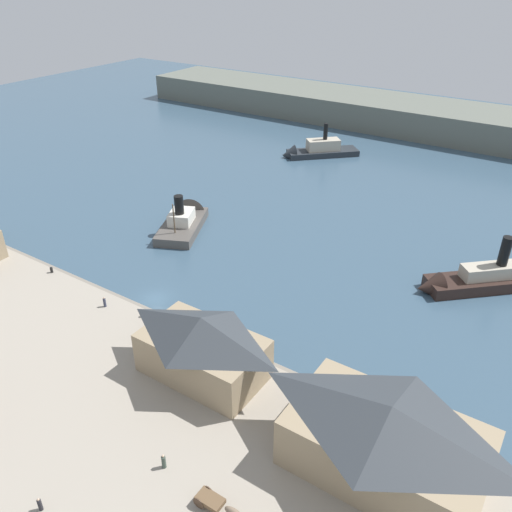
{
  "coord_description": "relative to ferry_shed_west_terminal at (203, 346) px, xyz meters",
  "views": [
    {
      "loc": [
        48.96,
        -46.16,
        45.18
      ],
      "look_at": [
        7.61,
        16.54,
        2.0
      ],
      "focal_mm": 36.41,
      "sensor_mm": 36.0,
      "label": 1
    }
  ],
  "objects": [
    {
      "name": "ferry_approaching_east",
      "position": [
        23.19,
        39.96,
        -3.92
      ],
      "size": [
        20.21,
        19.17,
        10.06
      ],
      "color": "black",
      "rests_on": "ground"
    },
    {
      "name": "ferry_shed_west_terminal",
      "position": [
        0.0,
        0.0,
        0.0
      ],
      "size": [
        14.93,
        8.98,
        8.3
      ],
      "color": "#998466",
      "rests_on": "quay_promenade"
    },
    {
      "name": "ferry_departing_north",
      "position": [
        -29.67,
        31.52,
        -4.1
      ],
      "size": [
        12.48,
        17.26,
        9.67
      ],
      "color": "#514C47",
      "rests_on": "ground"
    },
    {
      "name": "far_headland",
      "position": [
        -17.3,
        119.67,
        -1.42
      ],
      "size": [
        180.0,
        24.0,
        8.0
      ],
      "primitive_type": "cube",
      "color": "#60665B",
      "rests_on": "ground"
    },
    {
      "name": "quay_promenade",
      "position": [
        -17.3,
        -12.33,
        -4.82
      ],
      "size": [
        110.0,
        36.0,
        1.2
      ],
      "primitive_type": "cube",
      "color": "#9E9384",
      "rests_on": "ground"
    },
    {
      "name": "ferry_shed_central_terminal",
      "position": [
        23.25,
        -1.08,
        0.06
      ],
      "size": [
        18.96,
        11.47,
        8.43
      ],
      "color": "#998466",
      "rests_on": "quay_promenade"
    },
    {
      "name": "pedestrian_walking_east",
      "position": [
        -1.17,
        -22.57,
        -3.5
      ],
      "size": [
        0.39,
        0.39,
        1.56
      ],
      "color": "#232328",
      "rests_on": "quay_promenade"
    },
    {
      "name": "ground_plane",
      "position": [
        -17.3,
        9.67,
        -5.42
      ],
      "size": [
        320.0,
        320.0,
        0.0
      ],
      "primitive_type": "plane",
      "color": "#385166"
    },
    {
      "name": "seawall_edge",
      "position": [
        -17.3,
        6.07,
        -4.92
      ],
      "size": [
        110.0,
        0.8,
        1.0
      ],
      "primitive_type": "cube",
      "color": "gray",
      "rests_on": "ground"
    },
    {
      "name": "horse_cart",
      "position": [
        12.6,
        -13.69,
        -3.29
      ],
      "size": [
        5.53,
        1.6,
        1.87
      ],
      "color": "brown",
      "rests_on": "quay_promenade"
    },
    {
      "name": "mooring_post_west",
      "position": [
        -35.03,
        4.81,
        -3.77
      ],
      "size": [
        0.44,
        0.44,
        0.9
      ],
      "primitive_type": "cylinder",
      "color": "black",
      "rests_on": "quay_promenade"
    },
    {
      "name": "mooring_post_east",
      "position": [
        -14.2,
        4.35,
        -3.77
      ],
      "size": [
        0.44,
        0.44,
        0.9
      ],
      "primitive_type": "cylinder",
      "color": "black",
      "rests_on": "quay_promenade"
    },
    {
      "name": "pedestrian_near_west_shed",
      "position": [
        5.16,
        -12.9,
        -3.41
      ],
      "size": [
        0.44,
        0.44,
        1.77
      ],
      "color": "#3D4C42",
      "rests_on": "quay_promenade"
    },
    {
      "name": "pedestrian_walking_west",
      "position": [
        -20.68,
        2.98,
        -3.48
      ],
      "size": [
        0.4,
        0.4,
        1.61
      ],
      "color": "#33384C",
      "rests_on": "quay_promenade"
    },
    {
      "name": "ferry_mid_harbor",
      "position": [
        -27.92,
        81.66,
        -3.99
      ],
      "size": [
        18.08,
        17.74,
        10.24
      ],
      "color": "#23282D",
      "rests_on": "ground"
    }
  ]
}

